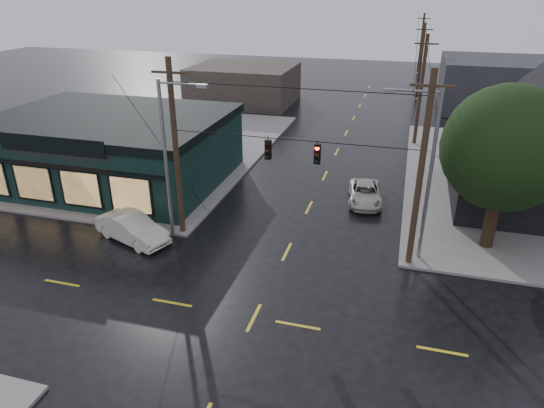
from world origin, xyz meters
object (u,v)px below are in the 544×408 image
(utility_pole_nw, at_px, (183,233))
(suv_silver, at_px, (365,194))
(utility_pole_ne, at_px, (408,264))
(corner_tree, at_px, (506,149))
(sedan_cream, at_px, (132,228))

(utility_pole_nw, bearing_deg, suv_silver, 36.48)
(utility_pole_ne, bearing_deg, suv_silver, 112.52)
(corner_tree, height_order, suv_silver, corner_tree)
(sedan_cream, bearing_deg, utility_pole_ne, -63.39)
(utility_pole_nw, height_order, utility_pole_ne, same)
(corner_tree, xyz_separation_m, utility_pole_ne, (-4.14, -3.01, -5.82))
(utility_pole_nw, xyz_separation_m, sedan_cream, (-2.34, -1.63, 0.78))
(sedan_cream, bearing_deg, suv_silver, -33.28)
(utility_pole_nw, distance_m, sedan_cream, 2.96)
(corner_tree, xyz_separation_m, utility_pole_nw, (-17.14, -3.01, -5.82))
(utility_pole_ne, bearing_deg, corner_tree, 36.03)
(utility_pole_nw, distance_m, suv_silver, 12.39)
(utility_pole_ne, distance_m, suv_silver, 7.99)
(utility_pole_nw, xyz_separation_m, utility_pole_ne, (13.00, 0.00, 0.00))
(corner_tree, distance_m, utility_pole_nw, 18.35)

